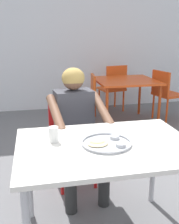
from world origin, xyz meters
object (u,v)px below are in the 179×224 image
object	(u,v)px
chair_foreground	(71,135)
chair_red_right	(165,92)
thali_tray	(107,143)
table_background_red	(126,84)
drinking_cup	(54,134)
table_foreground	(106,154)
chair_red_far	(114,85)
diner_foreground	(77,121)
chair_red_left	(86,97)

from	to	relation	value
chair_foreground	chair_red_right	distance (m)	2.37
thali_tray	table_background_red	distance (m)	2.70
thali_tray	drinking_cup	world-z (taller)	drinking_cup
drinking_cup	table_background_red	world-z (taller)	drinking_cup
table_foreground	chair_red_far	xyz separation A→B (m)	(1.01, 3.16, -0.18)
chair_red_far	drinking_cup	bearing A→B (deg)	-113.80
diner_foreground	chair_red_left	world-z (taller)	diner_foreground
thali_tray	chair_foreground	xyz separation A→B (m)	(-0.11, 0.90, -0.29)
diner_foreground	drinking_cup	bearing A→B (deg)	-113.68
chair_foreground	diner_foreground	bearing A→B (deg)	-84.31
chair_red_right	chair_red_far	xyz separation A→B (m)	(-0.68, 0.71, -0.01)
table_foreground	chair_foreground	xyz separation A→B (m)	(-0.11, 0.89, -0.20)
thali_tray	chair_foreground	size ratio (longest dim) A/B	0.41
chair_foreground	chair_red_left	bearing A→B (deg)	73.49
chair_red_left	diner_foreground	bearing A→B (deg)	-103.83
diner_foreground	chair_red_far	xyz separation A→B (m)	(1.10, 2.49, -0.19)
drinking_cup	diner_foreground	distance (m)	0.63
table_background_red	chair_red_right	bearing A→B (deg)	-3.84
chair_red_left	chair_red_far	distance (m)	0.98
chair_foreground	chair_red_far	world-z (taller)	chair_red_far
chair_foreground	chair_red_right	bearing A→B (deg)	40.84
thali_tray	chair_red_far	xyz separation A→B (m)	(1.01, 3.16, -0.26)
drinking_cup	chair_foreground	xyz separation A→B (m)	(0.22, 0.79, -0.33)
table_background_red	chair_red_far	size ratio (longest dim) A/B	1.09
chair_red_far	chair_red_left	bearing A→B (deg)	-132.52
drinking_cup	chair_red_far	distance (m)	3.35
drinking_cup	chair_red_left	world-z (taller)	drinking_cup
drinking_cup	chair_red_right	xyz separation A→B (m)	(2.02, 2.34, -0.30)
chair_foreground	chair_red_right	xyz separation A→B (m)	(1.80, 1.55, 0.03)
diner_foreground	chair_red_far	size ratio (longest dim) A/B	1.33
chair_red_right	diner_foreground	bearing A→B (deg)	-134.98
table_foreground	chair_foreground	size ratio (longest dim) A/B	1.43
thali_tray	chair_red_right	bearing A→B (deg)	55.52
table_background_red	chair_foreground	bearing A→B (deg)	-124.97
drinking_cup	chair_red_right	world-z (taller)	drinking_cup
table_foreground	thali_tray	xyz separation A→B (m)	(0.00, -0.01, 0.09)
chair_red_far	table_foreground	bearing A→B (deg)	-107.74
thali_tray	chair_red_right	distance (m)	2.99
diner_foreground	table_background_red	xyz separation A→B (m)	(1.10, 1.82, -0.05)
thali_tray	chair_foreground	bearing A→B (deg)	96.99
thali_tray	chair_red_left	distance (m)	2.48
table_foreground	thali_tray	size ratio (longest dim) A/B	3.51
table_background_red	chair_red_right	xyz separation A→B (m)	(0.68, -0.05, -0.14)
table_foreground	chair_red_far	distance (m)	3.32
table_background_red	thali_tray	bearing A→B (deg)	-111.95
diner_foreground	chair_red_left	bearing A→B (deg)	76.17
table_foreground	diner_foreground	xyz separation A→B (m)	(-0.09, 0.67, 0.02)
table_background_red	chair_red_right	distance (m)	0.69
chair_foreground	diner_foreground	xyz separation A→B (m)	(0.02, -0.22, 0.22)
thali_tray	chair_foreground	world-z (taller)	chair_foreground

